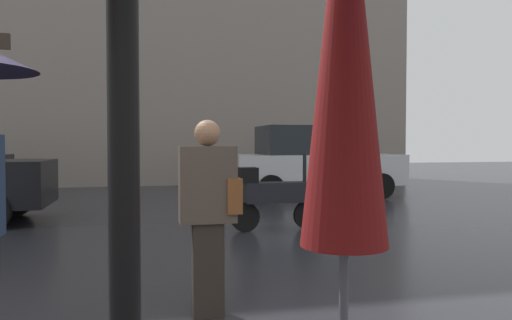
# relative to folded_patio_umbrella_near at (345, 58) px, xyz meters

# --- Properties ---
(folded_patio_umbrella_near) EXTENTS (0.41, 0.41, 2.59)m
(folded_patio_umbrella_near) POSITION_rel_folded_patio_umbrella_near_xyz_m (0.00, 0.00, 0.00)
(folded_patio_umbrella_near) COLOR black
(folded_patio_umbrella_near) RESTS_ON ground
(pedestrian_with_bag) EXTENTS (0.49, 0.24, 1.57)m
(pedestrian_with_bag) POSITION_rel_folded_patio_umbrella_near_xyz_m (-0.22, 2.16, -0.81)
(pedestrian_with_bag) COLOR #2A241E
(pedestrian_with_bag) RESTS_ON ground
(parked_scooter) EXTENTS (1.49, 0.32, 1.23)m
(parked_scooter) POSITION_rel_folded_patio_umbrella_near_xyz_m (1.30, 5.77, -1.15)
(parked_scooter) COLOR black
(parked_scooter) RESTS_ON ground
(parked_car_right) EXTENTS (4.40, 1.97, 1.84)m
(parked_car_right) POSITION_rel_folded_patio_umbrella_near_xyz_m (3.59, 10.34, -0.77)
(parked_car_right) COLOR silver
(parked_car_right) RESTS_ON ground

